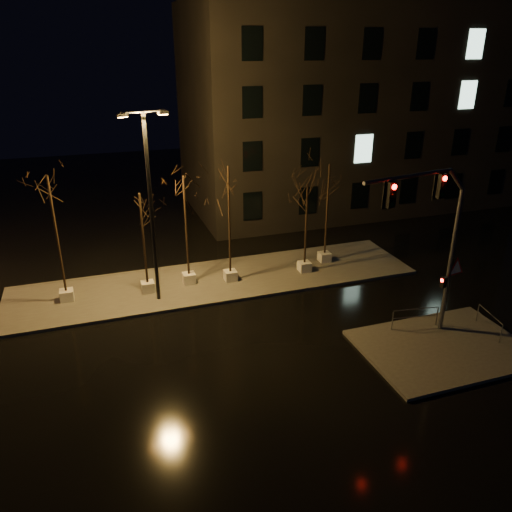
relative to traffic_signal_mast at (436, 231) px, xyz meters
name	(u,v)px	position (x,y,z in m)	size (l,w,h in m)	color
ground	(252,337)	(-7.10, 2.43, -5.06)	(90.00, 90.00, 0.00)	black
median	(218,280)	(-7.10, 8.43, -4.98)	(22.00, 5.00, 0.15)	#494641
sidewalk_corner	(443,347)	(0.40, -1.07, -4.98)	(7.00, 5.00, 0.15)	#494641
building	(349,108)	(6.90, 20.43, 2.44)	(25.00, 12.00, 15.00)	black
tree_0	(52,205)	(-14.91, 8.50, 0.08)	(1.80, 1.80, 6.58)	silver
tree_1	(141,216)	(-10.91, 8.16, -0.79)	(1.80, 1.80, 5.43)	silver
tree_2	(185,201)	(-8.67, 8.51, -0.33)	(1.80, 1.80, 6.03)	silver
tree_3	(229,193)	(-6.46, 8.10, 0.02)	(1.80, 1.80, 6.49)	silver
tree_4	(307,204)	(-2.15, 7.92, -0.95)	(1.80, 1.80, 5.22)	silver
tree_5	(328,187)	(-0.45, 8.84, -0.37)	(1.80, 1.80, 5.97)	silver
traffic_signal_mast	(436,231)	(0.00, 0.00, 0.00)	(6.05, 1.12, 7.47)	#5A5C62
streetlight_main	(150,197)	(-10.51, 7.19, 0.43)	(2.30, 0.71, 9.24)	black
guard_rail_a	(415,315)	(0.12, 0.67, -4.28)	(2.19, 0.37, 0.95)	#5A5C62
guard_rail_b	(489,320)	(3.04, -0.70, -4.33)	(0.39, 1.86, 0.90)	#5A5C62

